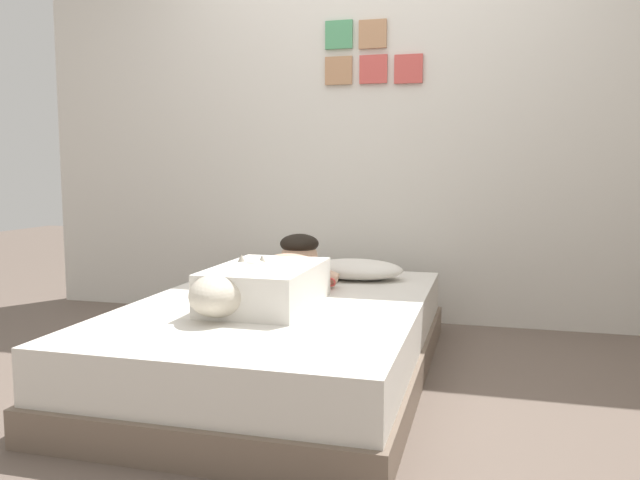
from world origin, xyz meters
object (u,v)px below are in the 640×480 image
(dog, at_px, (231,289))
(cell_phone, at_px, (257,307))
(pillow, at_px, (356,269))
(person_lying, at_px, (277,277))
(coffee_cup, at_px, (321,282))
(bed, at_px, (282,338))

(dog, xyz_separation_m, cell_phone, (0.07, 0.12, -0.10))
(pillow, relative_size, cell_phone, 3.71)
(person_lying, xyz_separation_m, coffee_cup, (0.13, 0.30, -0.07))
(dog, bearing_deg, coffee_cup, 69.35)
(dog, height_order, cell_phone, dog)
(pillow, relative_size, coffee_cup, 4.16)
(person_lying, relative_size, cell_phone, 6.57)
(person_lying, distance_m, coffee_cup, 0.33)
(cell_phone, bearing_deg, dog, -118.90)
(pillow, bearing_deg, dog, -109.80)
(bed, height_order, person_lying, person_lying)
(bed, xyz_separation_m, dog, (-0.13, -0.29, 0.28))
(person_lying, distance_m, dog, 0.32)
(coffee_cup, relative_size, cell_phone, 0.89)
(bed, height_order, cell_phone, cell_phone)
(bed, xyz_separation_m, person_lying, (-0.03, 0.01, 0.28))
(person_lying, bearing_deg, dog, -107.63)
(pillow, relative_size, person_lying, 0.57)
(coffee_cup, height_order, cell_phone, coffee_cup)
(bed, distance_m, dog, 0.42)
(pillow, distance_m, dog, 0.99)
(pillow, bearing_deg, cell_phone, -108.31)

